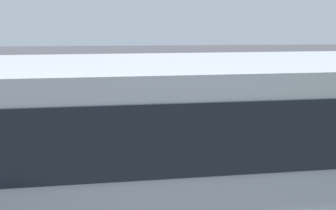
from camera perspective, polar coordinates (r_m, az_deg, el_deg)
The scene contains 12 objects.
ground_plane at distance 9.97m, azimuth 9.55°, elevation -7.02°, with size 80.00×80.00×0.00m, color #424247.
tour_bus at distance 5.16m, azimuth 0.54°, elevation -9.47°, with size 9.22×2.87×3.25m.
spectator_far_left at distance 8.44m, azimuth 7.91°, elevation -3.56°, with size 0.57×0.38×1.77m.
spectator_left at distance 8.07m, azimuth 2.45°, elevation -4.48°, with size 0.57×0.39×1.75m.
spectator_centre at distance 8.17m, azimuth -4.49°, elevation -4.33°, with size 0.57×0.31×1.73m.
parked_motorcycle_silver at distance 8.04m, azimuth 14.53°, elevation -9.40°, with size 2.03×0.72×0.99m.
stunt_motorcycle at distance 12.64m, azimuth -1.94°, elevation 2.97°, with size 2.01×0.65×1.71m.
traffic_cone at distance 12.01m, azimuth 6.30°, elevation -1.31°, with size 0.34×0.34×0.63m.
bay_line_a at distance 13.07m, azimuth 26.45°, elevation -2.89°, with size 0.25×4.08×0.01m.
bay_line_b at distance 11.95m, azimuth 15.45°, elevation -3.43°, with size 0.27×4.74×0.01m.
bay_line_c at distance 11.34m, azimuth 2.72°, elevation -3.90°, with size 0.24×3.79×0.01m.
bay_line_d at distance 11.33m, azimuth -10.71°, elevation -4.18°, with size 0.25×4.24×0.01m.
Camera 1 is at (2.32, 8.89, 3.87)m, focal length 31.29 mm.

